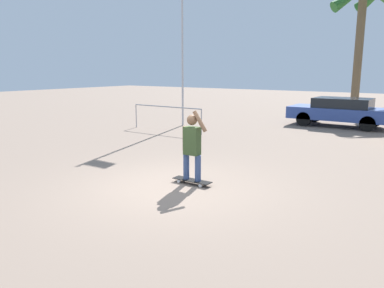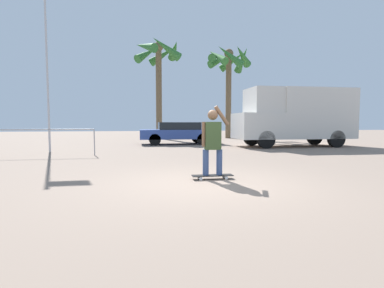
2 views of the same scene
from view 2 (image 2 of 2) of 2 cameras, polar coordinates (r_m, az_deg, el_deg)
ground_plane at (r=6.60m, az=3.20°, el=-7.53°), size 80.00×80.00×0.00m
skateboard at (r=7.09m, az=3.92°, el=-6.05°), size 0.97×0.26×0.10m
person_skateboarder at (r=6.99m, az=3.95°, el=1.08°), size 0.65×0.24×1.63m
camper_van at (r=17.51m, az=19.13°, el=5.22°), size 6.39×2.30×3.16m
parked_car_blue at (r=18.27m, az=-2.76°, el=2.26°), size 4.49×1.91×1.33m
palm_tree_near_van at (r=25.84m, az=6.96°, el=14.91°), size 3.87×3.87×7.57m
palm_tree_center_background at (r=25.30m, az=-6.28°, el=15.86°), size 3.96×4.12×8.00m
flagpole at (r=15.02m, az=-25.71°, el=14.81°), size 0.96×0.12×7.51m
plaza_railing_segment at (r=13.03m, az=-25.96°, el=1.77°), size 3.63×0.05×1.08m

